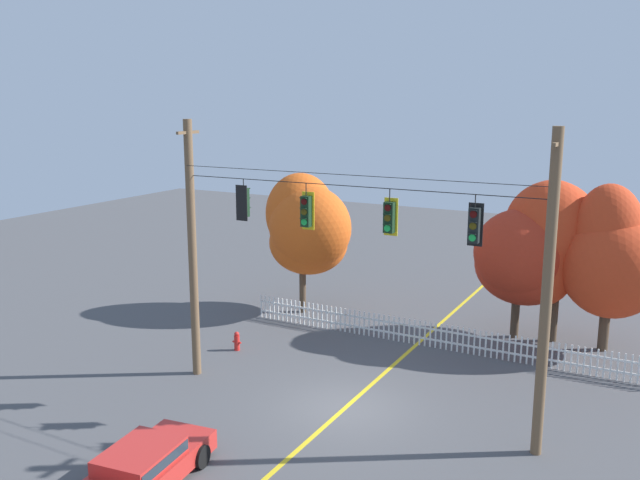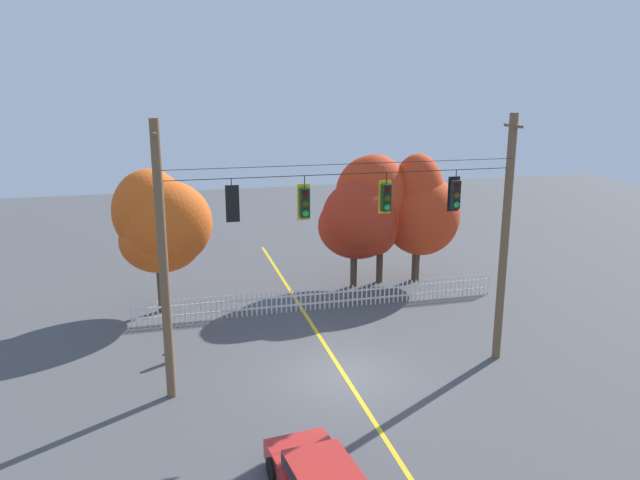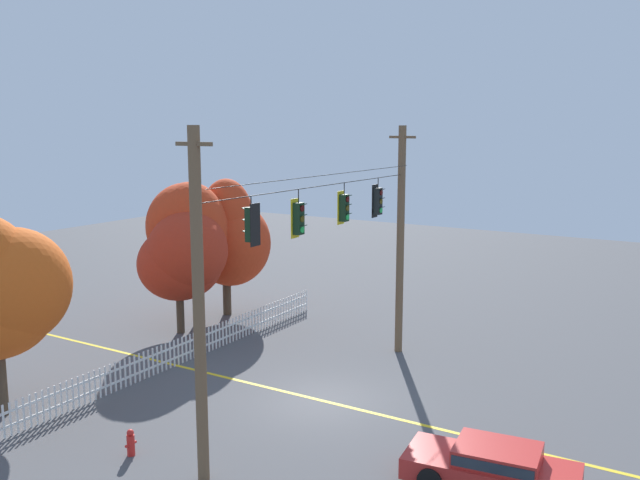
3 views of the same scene
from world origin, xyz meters
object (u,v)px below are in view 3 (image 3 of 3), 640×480
(traffic_signal_northbound_primary, at_px, (344,208))
(autumn_maple_far_west, at_px, (229,236))
(autumn_oak_far_east, at_px, (190,232))
(fire_hydrant, at_px, (131,443))
(traffic_signal_eastbound_side, at_px, (298,218))
(parked_car, at_px, (493,466))
(autumn_maple_mid, at_px, (184,257))
(traffic_signal_northbound_secondary, at_px, (378,201))
(traffic_signal_southbound_primary, at_px, (252,224))

(traffic_signal_northbound_primary, distance_m, autumn_maple_far_west, 10.98)
(autumn_oak_far_east, xyz_separation_m, fire_hydrant, (-10.47, -7.06, -3.98))
(traffic_signal_eastbound_side, relative_size, parked_car, 0.33)
(fire_hydrant, bearing_deg, parked_car, -68.86)
(traffic_signal_eastbound_side, distance_m, autumn_oak_far_east, 11.44)
(traffic_signal_eastbound_side, xyz_separation_m, traffic_signal_northbound_primary, (2.81, -0.00, 0.04))
(autumn_oak_far_east, height_order, fire_hydrant, autumn_oak_far_east)
(fire_hydrant, bearing_deg, autumn_oak_far_east, 34.00)
(traffic_signal_northbound_primary, bearing_deg, autumn_maple_mid, 77.37)
(traffic_signal_northbound_secondary, xyz_separation_m, autumn_maple_far_west, (2.78, 9.27, -2.49))
(autumn_oak_far_east, bearing_deg, traffic_signal_southbound_primary, -130.22)
(traffic_signal_eastbound_side, distance_m, autumn_maple_mid, 10.81)
(traffic_signal_northbound_secondary, bearing_deg, traffic_signal_northbound_primary, -179.98)
(traffic_signal_eastbound_side, bearing_deg, traffic_signal_southbound_primary, -179.53)
(traffic_signal_northbound_secondary, bearing_deg, autumn_maple_far_west, 73.30)
(autumn_maple_far_west, relative_size, parked_car, 1.48)
(traffic_signal_northbound_secondary, bearing_deg, fire_hydrant, 165.48)
(autumn_maple_mid, bearing_deg, traffic_signal_northbound_primary, -102.63)
(traffic_signal_northbound_primary, relative_size, autumn_oak_far_east, 0.21)
(traffic_signal_northbound_secondary, bearing_deg, parked_car, -134.50)
(parked_car, distance_m, fire_hydrant, 9.83)
(autumn_oak_far_east, distance_m, parked_car, 18.04)
(autumn_oak_far_east, bearing_deg, parked_car, -113.10)
(traffic_signal_southbound_primary, bearing_deg, parked_car, -79.18)
(autumn_maple_mid, bearing_deg, autumn_maple_far_west, 1.36)
(autumn_oak_far_east, distance_m, fire_hydrant, 13.24)
(traffic_signal_northbound_primary, height_order, traffic_signal_northbound_secondary, same)
(traffic_signal_eastbound_side, relative_size, autumn_maple_mid, 0.27)
(traffic_signal_northbound_secondary, height_order, fire_hydrant, traffic_signal_northbound_secondary)
(autumn_maple_mid, xyz_separation_m, fire_hydrant, (-9.53, -6.60, -3.03))
(traffic_signal_northbound_secondary, relative_size, autumn_oak_far_east, 0.22)
(traffic_signal_northbound_primary, height_order, autumn_maple_mid, traffic_signal_northbound_primary)
(traffic_signal_eastbound_side, height_order, autumn_oak_far_east, traffic_signal_eastbound_side)
(fire_hydrant, bearing_deg, traffic_signal_eastbound_side, -29.12)
(parked_car, bearing_deg, traffic_signal_eastbound_side, 80.45)
(autumn_oak_far_east, height_order, parked_car, autumn_oak_far_east)
(traffic_signal_southbound_primary, bearing_deg, traffic_signal_northbound_primary, 0.21)
(traffic_signal_southbound_primary, xyz_separation_m, autumn_oak_far_east, (8.18, 9.67, -2.10))
(autumn_oak_far_east, xyz_separation_m, autumn_maple_far_west, (2.32, -0.38, -0.47))
(traffic_signal_southbound_primary, distance_m, traffic_signal_northbound_secondary, 7.72)
(autumn_maple_mid, distance_m, autumn_oak_far_east, 1.41)
(traffic_signal_southbound_primary, distance_m, autumn_maple_mid, 12.10)
(traffic_signal_northbound_secondary, xyz_separation_m, autumn_maple_mid, (-0.48, 9.19, -2.96))
(traffic_signal_northbound_primary, height_order, parked_car, traffic_signal_northbound_primary)
(traffic_signal_northbound_secondary, relative_size, autumn_maple_mid, 0.27)
(traffic_signal_southbound_primary, bearing_deg, fire_hydrant, 131.28)
(traffic_signal_eastbound_side, bearing_deg, fire_hydrant, 150.88)
(autumn_maple_mid, bearing_deg, fire_hydrant, -145.27)
(autumn_oak_far_east, bearing_deg, fire_hydrant, -146.00)
(autumn_maple_far_west, bearing_deg, fire_hydrant, -152.42)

